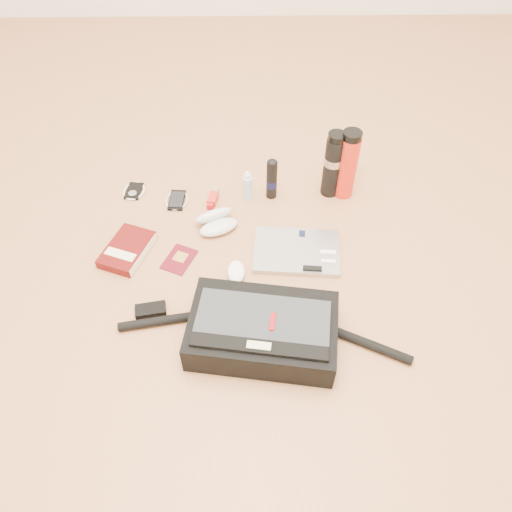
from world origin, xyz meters
name	(u,v)px	position (x,y,z in m)	size (l,w,h in m)	color
ground	(245,283)	(0.00, 0.00, 0.00)	(4.00, 4.00, 0.00)	#B07449
messenger_bag	(262,330)	(0.05, -0.22, 0.06)	(0.88, 0.32, 0.12)	black
laptop	(297,251)	(0.18, 0.13, 0.01)	(0.31, 0.23, 0.03)	#A8A8AA
book	(127,250)	(-0.40, 0.14, 0.02)	(0.19, 0.23, 0.04)	#470908
passport	(179,259)	(-0.23, 0.10, 0.00)	(0.13, 0.15, 0.01)	#500914
mouse	(236,272)	(-0.03, 0.04, 0.02)	(0.06, 0.10, 0.03)	white
sunglasses_case	(216,221)	(-0.10, 0.26, 0.03)	(0.18, 0.17, 0.08)	silver
ipod	(134,191)	(-0.43, 0.45, 0.01)	(0.09, 0.10, 0.01)	black
phone	(177,200)	(-0.26, 0.40, 0.01)	(0.09, 0.11, 0.01)	black
inhaler	(213,198)	(-0.12, 0.40, 0.01)	(0.04, 0.11, 0.03)	#B4251C
spray_bottle	(248,187)	(0.01, 0.41, 0.05)	(0.04, 0.04, 0.13)	#9EC0DA
aerosol_can	(272,179)	(0.10, 0.42, 0.08)	(0.05, 0.05, 0.17)	black
thermos_black	(333,164)	(0.33, 0.44, 0.13)	(0.09, 0.09, 0.27)	black
thermos_red	(347,165)	(0.38, 0.43, 0.14)	(0.10, 0.10, 0.28)	red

